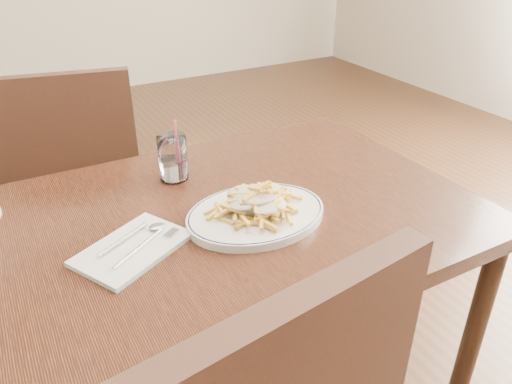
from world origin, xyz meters
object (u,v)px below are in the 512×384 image
chair_far (76,183)px  water_glass (173,160)px  table (220,241)px  fries_plate (256,214)px  loaded_fries (256,199)px

chair_far → water_glass: 0.61m
table → chair_far: size_ratio=1.26×
table → fries_plate: fries_plate is taller
fries_plate → water_glass: (-0.09, 0.28, 0.04)m
fries_plate → loaded_fries: 0.04m
table → fries_plate: 0.13m
fries_plate → table: bearing=136.1°
fries_plate → loaded_fries: loaded_fries is taller
loaded_fries → water_glass: water_glass is taller
table → loaded_fries: (0.06, -0.06, 0.13)m
fries_plate → loaded_fries: bearing=-170.5°
table → chair_far: 0.78m
fries_plate → loaded_fries: size_ratio=1.66×
loaded_fries → chair_far: bearing=108.9°
table → loaded_fries: bearing=-43.9°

